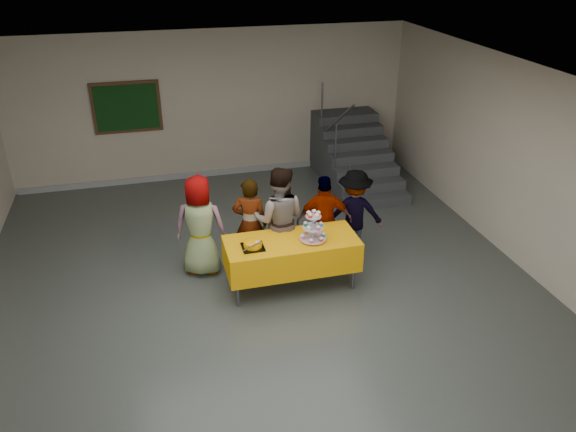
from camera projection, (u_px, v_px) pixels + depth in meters
name	position (u px, v px, depth m)	size (l,w,h in m)	color
room_shell	(268.00, 167.00, 6.70)	(10.00, 10.04, 3.02)	#4C514C
bake_table	(292.00, 253.00, 7.97)	(1.88, 0.78, 0.77)	#595960
cupcake_stand	(313.00, 228.00, 7.79)	(0.38, 0.38, 0.44)	silver
bear_cake	(253.00, 244.00, 7.66)	(0.32, 0.36, 0.12)	black
schoolchild_a	(200.00, 226.00, 8.24)	(0.76, 0.49, 1.55)	slate
schoolchild_b	(250.00, 224.00, 8.39)	(0.53, 0.35, 1.46)	slate
schoolchild_c	(279.00, 220.00, 8.30)	(0.80, 0.63, 1.65)	slate
schoolchild_d	(324.00, 221.00, 8.50)	(0.85, 0.35, 1.44)	slate
schoolchild_e	(354.00, 213.00, 8.76)	(0.92, 0.53, 1.42)	slate
staircase	(352.00, 156.00, 11.59)	(1.30, 2.40, 2.04)	#424447
noticeboard	(127.00, 107.00, 10.82)	(1.30, 0.05, 1.00)	#472B16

